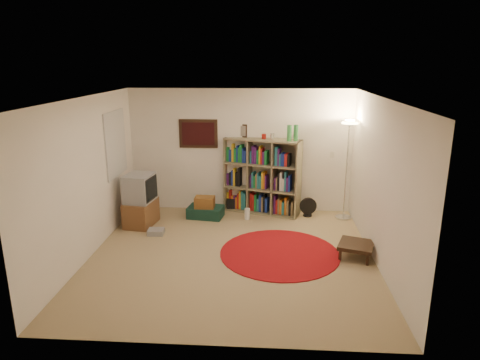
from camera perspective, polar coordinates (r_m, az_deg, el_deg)
The scene contains 12 objects.
room at distance 6.58m, azimuth -1.65°, elevation 0.07°, with size 4.54×4.54×2.54m.
bookshelf at distance 8.69m, azimuth 2.86°, elevation 0.39°, with size 1.59×0.88×1.84m.
floor_lamp at distance 8.37m, azimuth 14.30°, elevation 5.56°, with size 0.39×0.39×1.96m.
floor_fan at distance 8.68m, azimuth 9.06°, elevation -3.59°, with size 0.34×0.22×0.39m.
tv_stand at distance 8.26m, azimuth -13.13°, elevation -2.72°, with size 0.57×0.74×0.99m.
dvd_box at distance 7.91m, azimuth -11.15°, elevation -6.79°, with size 0.29×0.25×0.09m.
suitcase at distance 8.58m, azimuth -4.61°, elevation -4.25°, with size 0.74×0.53×0.22m.
wicker_basket at distance 8.47m, azimuth -4.73°, elevation -2.97°, with size 0.39×0.28×0.22m.
duffel_bag at distance 9.06m, azimuth -0.67°, elevation -3.03°, with size 0.39×0.34×0.25m.
paper_towel at distance 8.44m, azimuth 0.98°, elevation -4.54°, with size 0.11×0.11×0.22m.
red_rug at distance 7.07m, azimuth 5.30°, elevation -9.68°, with size 1.94×1.94×0.02m.
side_table at distance 7.08m, azimuth 15.25°, elevation -8.45°, with size 0.66×0.66×0.24m.
Camera 1 is at (0.55, -6.26, 3.03)m, focal length 32.00 mm.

